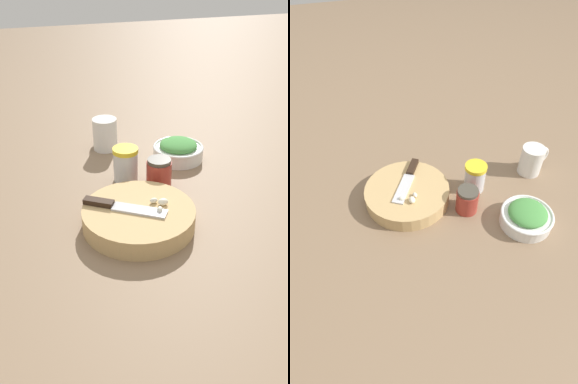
% 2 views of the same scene
% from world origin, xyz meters
% --- Properties ---
extents(ground_plane, '(5.00, 5.00, 0.00)m').
position_xyz_m(ground_plane, '(0.00, 0.00, 0.00)').
color(ground_plane, '#7F664C').
extents(cutting_board, '(0.26, 0.26, 0.05)m').
position_xyz_m(cutting_board, '(0.09, -0.07, 0.02)').
color(cutting_board, tan).
rests_on(cutting_board, ground_plane).
extents(chef_knife, '(0.13, 0.18, 0.01)m').
position_xyz_m(chef_knife, '(0.08, -0.11, 0.05)').
color(chef_knife, black).
rests_on(chef_knife, cutting_board).
extents(garlic_cloves, '(0.06, 0.04, 0.02)m').
position_xyz_m(garlic_cloves, '(0.10, -0.02, 0.05)').
color(garlic_cloves, '#F2E7C9').
rests_on(garlic_cloves, cutting_board).
extents(herb_bowl, '(0.15, 0.15, 0.06)m').
position_xyz_m(herb_bowl, '(-0.20, 0.14, 0.03)').
color(herb_bowl, silver).
rests_on(herb_bowl, ground_plane).
extents(spice_jar, '(0.07, 0.07, 0.10)m').
position_xyz_m(spice_jar, '(-0.12, -0.04, 0.05)').
color(spice_jar, silver).
rests_on(spice_jar, ground_plane).
extents(coffee_mug, '(0.11, 0.07, 0.10)m').
position_xyz_m(coffee_mug, '(-0.34, -0.05, 0.05)').
color(coffee_mug, silver).
rests_on(coffee_mug, ground_plane).
extents(honey_jar, '(0.07, 0.07, 0.08)m').
position_xyz_m(honey_jar, '(-0.06, 0.03, 0.04)').
color(honey_jar, '#9E3328').
rests_on(honey_jar, ground_plane).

